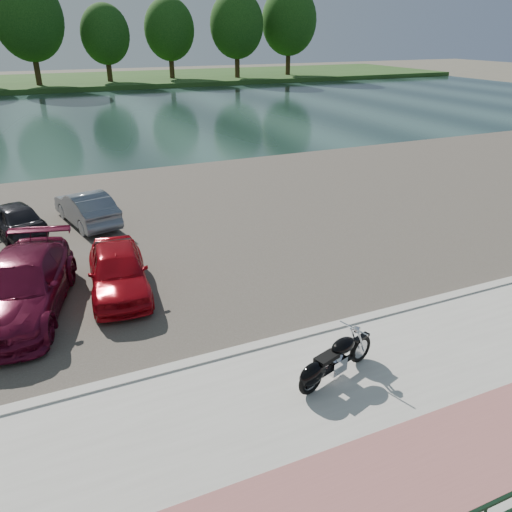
# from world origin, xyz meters

# --- Properties ---
(ground) EXTENTS (200.00, 200.00, 0.00)m
(ground) POSITION_xyz_m (0.00, 0.00, 0.00)
(ground) COLOR #595447
(ground) RESTS_ON ground
(promenade) EXTENTS (60.00, 6.00, 0.10)m
(promenade) POSITION_xyz_m (0.00, -1.00, 0.05)
(promenade) COLOR #B5B1AA
(promenade) RESTS_ON ground
(pink_path) EXTENTS (60.00, 2.00, 0.01)m
(pink_path) POSITION_xyz_m (0.00, -2.50, 0.10)
(pink_path) COLOR #A05C5A
(pink_path) RESTS_ON promenade
(kerb) EXTENTS (60.00, 0.30, 0.14)m
(kerb) POSITION_xyz_m (0.00, 2.00, 0.07)
(kerb) COLOR #B5B1AA
(kerb) RESTS_ON ground
(parking_lot) EXTENTS (60.00, 18.00, 0.04)m
(parking_lot) POSITION_xyz_m (0.00, 11.00, 0.02)
(parking_lot) COLOR #48413A
(parking_lot) RESTS_ON ground
(river) EXTENTS (120.00, 40.00, 0.00)m
(river) POSITION_xyz_m (0.00, 40.00, 0.00)
(river) COLOR #1A2F2C
(river) RESTS_ON ground
(far_bank) EXTENTS (120.00, 24.00, 0.60)m
(far_bank) POSITION_xyz_m (0.00, 72.00, 0.30)
(far_bank) COLOR #234A1A
(far_bank) RESTS_ON ground
(far_trees) EXTENTS (70.25, 10.68, 12.52)m
(far_trees) POSITION_xyz_m (4.36, 65.79, 7.49)
(far_trees) COLOR #352513
(far_trees) RESTS_ON far_bank
(motorcycle) EXTENTS (2.26, 1.02, 1.05)m
(motorcycle) POSITION_xyz_m (0.06, 0.19, 0.56)
(motorcycle) COLOR black
(motorcycle) RESTS_ON promenade
(car_3) EXTENTS (3.43, 5.68, 1.54)m
(car_3) POSITION_xyz_m (-5.87, 6.10, 0.81)
(car_3) COLOR #570C25
(car_3) RESTS_ON parking_lot
(car_4) EXTENTS (2.01, 4.16, 1.37)m
(car_4) POSITION_xyz_m (-3.33, 6.23, 0.73)
(car_4) COLOR #A40A15
(car_4) RESTS_ON parking_lot
(car_8) EXTENTS (2.54, 3.90, 1.23)m
(car_8) POSITION_xyz_m (-6.10, 12.55, 0.66)
(car_8) COLOR black
(car_8) RESTS_ON parking_lot
(car_9) EXTENTS (2.23, 4.15, 1.30)m
(car_9) POSITION_xyz_m (-3.47, 12.45, 0.69)
(car_9) COLOR slate
(car_9) RESTS_ON parking_lot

